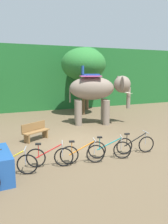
# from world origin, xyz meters

# --- Properties ---
(ground_plane) EXTENTS (80.00, 80.00, 0.00)m
(ground_plane) POSITION_xyz_m (0.00, 0.00, 0.00)
(ground_plane) COLOR brown
(foliage_hedge) EXTENTS (36.00, 6.00, 5.65)m
(foliage_hedge) POSITION_xyz_m (0.00, 12.88, 2.83)
(foliage_hedge) COLOR #1E6028
(foliage_hedge) RESTS_ON ground
(tree_center_right) EXTENTS (3.46, 3.46, 5.25)m
(tree_center_right) POSITION_xyz_m (3.18, 6.68, 3.97)
(tree_center_right) COLOR brown
(tree_center_right) RESTS_ON ground
(tree_far_left) EXTENTS (3.03, 3.03, 5.54)m
(tree_far_left) POSITION_xyz_m (4.47, 8.84, 4.01)
(tree_far_left) COLOR brown
(tree_far_left) RESTS_ON ground
(elephant) EXTENTS (4.23, 2.71, 3.78)m
(elephant) POSITION_xyz_m (2.65, 3.34, 2.20)
(elephant) COLOR gray
(elephant) RESTS_ON ground
(bike_yellow) EXTENTS (1.64, 0.68, 0.92)m
(bike_yellow) POSITION_xyz_m (-3.47, -2.41, 0.39)
(bike_yellow) COLOR black
(bike_yellow) RESTS_ON ground
(bike_red) EXTENTS (1.63, 0.70, 0.92)m
(bike_red) POSITION_xyz_m (-2.14, -2.27, 0.39)
(bike_red) COLOR black
(bike_red) RESTS_ON ground
(bike_orange) EXTENTS (1.66, 0.64, 0.92)m
(bike_orange) POSITION_xyz_m (-0.93, -2.46, 0.39)
(bike_orange) COLOR black
(bike_orange) RESTS_ON ground
(bike_teal) EXTENTS (1.58, 0.81, 0.92)m
(bike_teal) POSITION_xyz_m (0.25, -2.45, 0.39)
(bike_teal) COLOR black
(bike_teal) RESTS_ON ground
(bike_black) EXTENTS (1.69, 0.52, 0.92)m
(bike_black) POSITION_xyz_m (1.54, -2.38, 0.39)
(bike_black) COLOR black
(bike_black) RESTS_ON ground
(wooden_bench) EXTENTS (1.51, 1.09, 0.89)m
(wooden_bench) POSITION_xyz_m (-1.88, 1.28, 0.48)
(wooden_bench) COLOR brown
(wooden_bench) RESTS_ON ground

